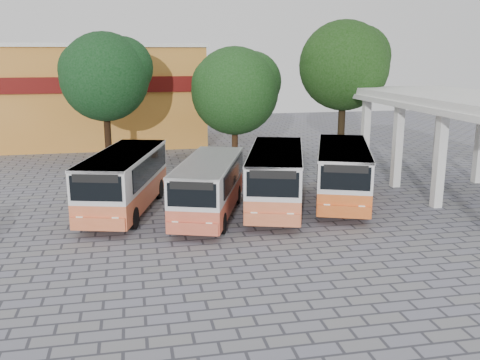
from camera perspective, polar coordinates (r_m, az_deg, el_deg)
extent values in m
plane|color=slate|center=(23.92, 6.16, -5.13)|extent=(90.00, 90.00, 0.00)
cube|color=silver|center=(35.72, 13.24, 4.89)|extent=(0.45, 0.45, 5.00)
cube|color=silver|center=(38.23, 20.51, 4.94)|extent=(0.45, 0.45, 5.00)
cube|color=silver|center=(31.09, 23.03, 7.98)|extent=(6.60, 15.60, 0.40)
cube|color=silver|center=(31.12, 22.97, 7.34)|extent=(6.80, 15.80, 0.30)
cube|color=#C0792A|center=(47.88, -16.46, 8.59)|extent=(20.00, 10.00, 8.00)
cube|color=#590C0A|center=(42.74, -17.11, 9.65)|extent=(20.00, 0.20, 1.20)
cube|color=silver|center=(47.75, -16.80, 13.55)|extent=(20.40, 10.40, 0.30)
cube|color=#DE6639|center=(26.54, -12.17, -1.43)|extent=(4.48, 8.41, 1.06)
cube|color=silver|center=(26.25, -12.31, 1.25)|extent=(4.48, 8.41, 1.48)
cube|color=silver|center=(26.12, -12.38, 2.70)|extent=(4.53, 8.43, 0.12)
cube|color=black|center=(26.30, -14.98, 1.15)|extent=(1.82, 6.42, 1.06)
cube|color=black|center=(26.26, -9.63, 1.40)|extent=(1.82, 6.42, 1.06)
cube|color=black|center=(22.30, -12.39, -0.86)|extent=(2.10, 0.63, 1.06)
cube|color=black|center=(22.21, -12.44, 0.20)|extent=(1.86, 0.57, 0.34)
cylinder|color=black|center=(24.18, -14.74, -4.05)|extent=(0.28, 1.01, 1.01)
cylinder|color=black|center=(24.14, -9.57, -3.81)|extent=(0.28, 1.01, 1.01)
cylinder|color=black|center=(29.22, -14.23, -1.01)|extent=(0.28, 1.01, 1.01)
cylinder|color=black|center=(29.19, -9.97, -0.81)|extent=(0.28, 1.01, 1.01)
cube|color=#D15539|center=(25.27, -3.30, -2.05)|extent=(4.53, 7.80, 0.98)
cube|color=silver|center=(24.99, -3.34, 0.55)|extent=(4.53, 7.80, 1.37)
cube|color=silver|center=(24.85, -3.36, 1.97)|extent=(4.58, 7.81, 0.11)
cube|color=black|center=(24.85, -5.94, 0.46)|extent=(2.04, 5.85, 0.98)
cube|color=black|center=(25.17, -0.77, 0.70)|extent=(2.04, 5.85, 0.98)
cube|color=black|center=(21.38, -1.89, -1.61)|extent=(1.92, 0.70, 0.98)
cube|color=black|center=(21.28, -1.90, -0.59)|extent=(1.70, 0.63, 0.32)
cylinder|color=black|center=(22.95, -4.91, -4.68)|extent=(0.26, 0.93, 0.93)
cylinder|color=black|center=(23.25, 0.05, -4.39)|extent=(0.26, 0.93, 0.93)
cylinder|color=black|center=(27.59, -6.10, -1.59)|extent=(0.26, 0.93, 0.93)
cylinder|color=black|center=(27.84, -1.96, -1.39)|extent=(0.26, 0.93, 0.93)
cube|color=#DB693D|center=(26.58, 3.82, -1.10)|extent=(4.76, 8.53, 1.07)
cube|color=silver|center=(26.29, 3.86, 1.61)|extent=(4.76, 8.53, 1.50)
cube|color=silver|center=(26.16, 3.89, 3.09)|extent=(4.81, 8.55, 0.12)
cube|color=black|center=(25.99, 1.21, 1.54)|extent=(2.05, 6.45, 1.07)
cube|color=black|center=(26.64, 6.45, 1.75)|extent=(2.05, 6.45, 1.07)
cube|color=black|center=(22.46, 6.63, -0.46)|extent=(2.11, 0.70, 1.07)
cube|color=black|center=(22.36, 6.66, 0.61)|extent=(1.87, 0.63, 0.35)
cylinder|color=black|center=(23.95, 2.93, -3.76)|extent=(0.29, 1.02, 1.02)
cylinder|color=black|center=(24.58, 7.93, -3.42)|extent=(0.29, 1.02, 1.02)
cylinder|color=black|center=(28.94, 0.32, -0.72)|extent=(0.29, 1.02, 1.02)
cylinder|color=black|center=(29.45, 4.52, -0.51)|extent=(0.29, 1.02, 1.02)
cube|color=#D8591C|center=(28.13, 10.81, -0.52)|extent=(5.13, 8.44, 1.06)
cube|color=silver|center=(27.86, 10.93, 2.03)|extent=(5.13, 8.44, 1.49)
cube|color=silver|center=(27.73, 10.99, 3.42)|extent=(5.18, 8.46, 0.12)
cube|color=black|center=(27.41, 8.54, 1.97)|extent=(2.40, 6.28, 1.06)
cube|color=black|center=(28.34, 13.24, 2.14)|extent=(2.40, 6.28, 1.06)
cube|color=black|center=(24.23, 14.56, 0.18)|extent=(2.06, 0.81, 1.06)
cube|color=black|center=(24.14, 14.62, 1.16)|extent=(1.82, 0.73, 0.34)
cylinder|color=black|center=(25.48, 10.72, -2.93)|extent=(0.28, 1.01, 1.01)
cylinder|color=black|center=(26.37, 15.13, -2.61)|extent=(0.28, 1.01, 1.01)
cylinder|color=black|center=(30.25, 6.99, -0.20)|extent=(0.28, 1.01, 1.01)
cylinder|color=black|center=(31.00, 10.83, -0.01)|extent=(0.28, 1.01, 1.01)
cylinder|color=black|center=(38.15, -13.93, 4.83)|extent=(0.47, 0.47, 4.28)
sphere|color=black|center=(37.79, -14.26, 10.62)|extent=(5.99, 5.99, 5.99)
sphere|color=black|center=(38.04, -12.46, 11.64)|extent=(4.19, 4.19, 4.19)
sphere|color=black|center=(37.64, -15.93, 11.20)|extent=(3.89, 3.89, 3.89)
cylinder|color=#3A2312|center=(38.99, -0.55, 4.99)|extent=(0.44, 0.44, 3.72)
sphere|color=#10360D|center=(38.66, -0.56, 9.48)|extent=(6.26, 6.26, 6.26)
sphere|color=#10360D|center=(39.17, 1.18, 10.45)|extent=(4.38, 4.38, 4.38)
sphere|color=#10360D|center=(38.24, -2.14, 10.14)|extent=(4.07, 4.07, 4.07)
cylinder|color=black|center=(38.12, 10.74, 5.31)|extent=(0.49, 0.49, 4.71)
sphere|color=black|center=(37.77, 11.03, 11.90)|extent=(6.09, 6.09, 6.09)
sphere|color=black|center=(38.51, 12.62, 12.76)|extent=(4.26, 4.26, 4.26)
sphere|color=black|center=(37.18, 9.63, 12.64)|extent=(3.96, 3.96, 3.96)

